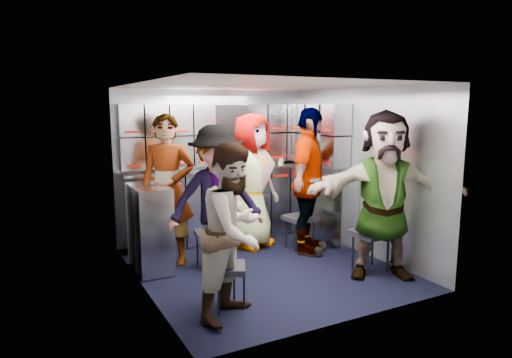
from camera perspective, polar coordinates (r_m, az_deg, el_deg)
name	(u,v)px	position (r m, az deg, el deg)	size (l,w,h in m)	color
floor	(265,268)	(5.44, 1.09, -11.06)	(3.00, 3.00, 0.00)	black
wall_back	(214,165)	(6.51, -5.23, 1.80)	(2.80, 0.04, 2.10)	#949AA2
wall_left	(142,190)	(4.67, -14.10, -1.37)	(0.04, 3.00, 2.10)	#949AA2
wall_right	(361,171)	(5.97, 13.00, 0.92)	(0.04, 3.00, 2.10)	#949AA2
ceiling	(265,85)	(5.11, 1.17, 11.61)	(2.80, 3.00, 0.02)	silver
cart_bank_back	(221,206)	(6.42, -4.44, -3.33)	(2.68, 0.38, 0.99)	#A4A9B5
cart_bank_left	(150,228)	(5.37, -13.11, -6.03)	(0.38, 0.76, 0.99)	#A4A9B5
counter	(220,169)	(6.33, -4.50, 1.27)	(2.68, 0.42, 0.03)	#B1B3B8
locker_bank_back	(218,134)	(6.33, -4.77, 5.60)	(2.68, 0.28, 0.82)	#A4A9B5
locker_bank_right	(320,134)	(6.38, 8.01, 5.56)	(0.28, 1.00, 0.82)	#A4A9B5
right_cabinet	(323,206)	(6.44, 8.33, -3.32)	(0.28, 1.20, 1.00)	#A4A9B5
coffee_niche	(228,135)	(6.46, -3.50, 5.51)	(0.46, 0.16, 0.84)	black
red_latch_strip	(226,181)	(6.17, -3.75, -0.20)	(2.60, 0.02, 0.03)	#A01105
jump_seat_near_left	(226,270)	(4.35, -3.71, -11.30)	(0.45, 0.44, 0.41)	black
jump_seat_mid_left	(211,235)	(5.42, -5.63, -7.02)	(0.42, 0.40, 0.42)	black
jump_seat_center	(246,211)	(6.29, -1.27, -4.07)	(0.49, 0.47, 0.50)	black
jump_seat_mid_right	(300,220)	(6.07, 5.52, -5.06)	(0.41, 0.40, 0.44)	black
jump_seat_near_right	(371,235)	(5.40, 14.16, -6.83)	(0.43, 0.41, 0.47)	black
attendant_standing	(168,190)	(5.49, -10.99, -1.32)	(0.65, 0.43, 1.79)	black
attendant_arc_a	(234,231)	(4.06, -2.73, -6.53)	(0.76, 0.59, 1.57)	black
attendant_arc_b	(217,200)	(5.14, -4.96, -2.57)	(1.08, 0.62, 1.68)	black
attendant_arc_c	(252,181)	(6.05, -0.52, -0.25)	(0.87, 0.57, 1.78)	black
attendant_arc_d	(308,181)	(5.81, 6.58, -0.30)	(1.09, 0.45, 1.86)	black
attendant_arc_e	(384,195)	(5.16, 15.71, -1.92)	(1.71, 0.54, 1.84)	black
bottle_left	(165,162)	(5.99, -11.34, 2.12)	(0.06, 0.06, 0.27)	white
bottle_mid	(219,159)	(6.25, -4.71, 2.55)	(0.07, 0.07, 0.27)	white
bottle_right	(259,157)	(6.51, 0.36, 2.83)	(0.07, 0.07, 0.26)	white
cup_left	(166,168)	(6.00, -11.18, 1.32)	(0.08, 0.08, 0.10)	tan
cup_right	(280,161)	(6.69, 3.07, 2.25)	(0.08, 0.08, 0.09)	tan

